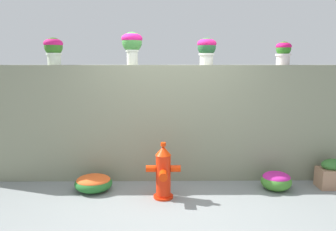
% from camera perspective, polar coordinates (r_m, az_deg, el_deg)
% --- Properties ---
extents(ground_plane, '(24.00, 24.00, 0.00)m').
position_cam_1_polar(ground_plane, '(4.33, 0.55, -16.23)').
color(ground_plane, gray).
extents(stone_wall, '(6.71, 0.34, 1.85)m').
position_cam_1_polar(stone_wall, '(5.04, 0.33, -1.34)').
color(stone_wall, gray).
rests_on(stone_wall, ground).
extents(potted_plant_1, '(0.29, 0.29, 0.42)m').
position_cam_1_polar(potted_plant_1, '(5.27, -20.22, 11.51)').
color(potted_plant_1, beige).
rests_on(potted_plant_1, stone_wall).
extents(potted_plant_2, '(0.33, 0.33, 0.51)m').
position_cam_1_polar(potted_plant_2, '(5.02, -6.60, 13.04)').
color(potted_plant_2, beige).
rests_on(potted_plant_2, stone_wall).
extents(potted_plant_3, '(0.30, 0.30, 0.42)m').
position_cam_1_polar(potted_plant_3, '(4.96, 7.09, 12.12)').
color(potted_plant_3, silver).
rests_on(potted_plant_3, stone_wall).
extents(potted_plant_4, '(0.24, 0.24, 0.36)m').
position_cam_1_polar(potted_plant_4, '(5.28, 20.37, 10.96)').
color(potted_plant_4, beige).
rests_on(potted_plant_4, stone_wall).
extents(fire_hydrant, '(0.48, 0.40, 0.80)m').
position_cam_1_polar(fire_hydrant, '(4.42, -0.87, -10.48)').
color(fire_hydrant, red).
rests_on(fire_hydrant, ground).
extents(flower_bush_left, '(0.56, 0.50, 0.24)m').
position_cam_1_polar(flower_bush_left, '(4.87, -13.48, -11.82)').
color(flower_bush_left, '#25682B').
rests_on(flower_bush_left, ground).
extents(flower_bush_right, '(0.45, 0.41, 0.29)m').
position_cam_1_polar(flower_bush_right, '(5.04, 19.19, -11.09)').
color(flower_bush_right, '#40812D').
rests_on(flower_bush_right, ground).
extents(planter_box, '(0.44, 0.28, 0.45)m').
position_cam_1_polar(planter_box, '(5.43, 27.94, -9.45)').
color(planter_box, '#9E7559').
rests_on(planter_box, ground).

